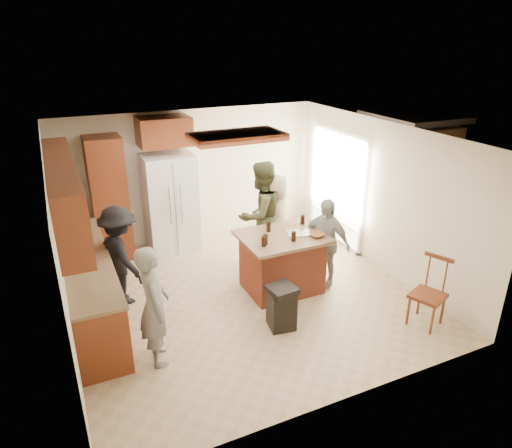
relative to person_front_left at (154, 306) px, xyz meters
name	(u,v)px	position (x,y,z in m)	size (l,w,h in m)	color
room_shell	(399,179)	(5.95, 2.60, 0.09)	(8.00, 5.20, 5.00)	tan
person_front_left	(154,306)	(0.00, 0.00, 0.00)	(0.57, 0.41, 1.55)	gray
person_behind_left	(261,215)	(2.24, 1.76, 0.16)	(0.90, 0.56, 1.86)	#3F4126
person_behind_right	(275,220)	(2.50, 1.74, 0.04)	(0.79, 0.52, 1.62)	tan
person_side_right	(325,242)	(2.87, 0.74, -0.05)	(0.86, 0.44, 1.46)	#989991
person_counter	(121,256)	(-0.13, 1.54, -0.01)	(0.99, 0.46, 1.53)	black
left_cabinetry	(81,256)	(-0.67, 1.36, 0.18)	(0.64, 3.00, 2.30)	maroon
back_wall_units	(123,182)	(0.24, 3.16, 0.60)	(1.80, 0.60, 2.45)	maroon
refrigerator	(170,203)	(1.03, 3.08, 0.12)	(0.90, 0.76, 1.80)	white
kitchen_island	(282,262)	(2.18, 0.87, -0.30)	(1.28, 1.03, 0.93)	#A9452B
island_items	(295,233)	(2.35, 0.77, 0.20)	(1.04, 0.68, 0.15)	silver
trash_bin	(282,307)	(1.70, -0.04, -0.46)	(0.40, 0.40, 0.63)	black
spindle_chair	(429,295)	(3.57, -0.81, -0.32)	(0.55, 0.55, 0.99)	maroon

